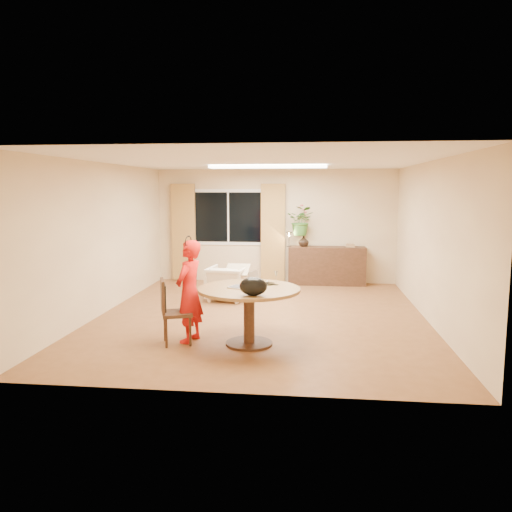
% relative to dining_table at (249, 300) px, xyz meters
% --- Properties ---
extents(floor, '(6.50, 6.50, 0.00)m').
position_rel_dining_table_xyz_m(floor, '(0.01, 1.57, -0.63)').
color(floor, brown).
rests_on(floor, ground).
extents(ceiling, '(6.50, 6.50, 0.00)m').
position_rel_dining_table_xyz_m(ceiling, '(0.01, 1.57, 1.97)').
color(ceiling, white).
rests_on(ceiling, wall_back).
extents(wall_back, '(5.50, 0.00, 5.50)m').
position_rel_dining_table_xyz_m(wall_back, '(0.01, 4.82, 0.67)').
color(wall_back, tan).
rests_on(wall_back, floor).
extents(wall_left, '(0.00, 6.50, 6.50)m').
position_rel_dining_table_xyz_m(wall_left, '(-2.74, 1.57, 0.67)').
color(wall_left, tan).
rests_on(wall_left, floor).
extents(wall_right, '(0.00, 6.50, 6.50)m').
position_rel_dining_table_xyz_m(wall_right, '(2.76, 1.57, 0.67)').
color(wall_right, tan).
rests_on(wall_right, floor).
extents(window, '(1.70, 0.03, 1.30)m').
position_rel_dining_table_xyz_m(window, '(-1.09, 4.80, 0.87)').
color(window, white).
rests_on(window, wall_back).
extents(curtain_left, '(0.55, 0.08, 2.25)m').
position_rel_dining_table_xyz_m(curtain_left, '(-2.14, 4.72, 0.51)').
color(curtain_left, olive).
rests_on(curtain_left, wall_back).
extents(curtain_right, '(0.55, 0.08, 2.25)m').
position_rel_dining_table_xyz_m(curtain_right, '(-0.04, 4.72, 0.51)').
color(curtain_right, olive).
rests_on(curtain_right, wall_back).
extents(ceiling_panel, '(2.20, 0.35, 0.05)m').
position_rel_dining_table_xyz_m(ceiling_panel, '(0.01, 2.77, 1.93)').
color(ceiling_panel, white).
rests_on(ceiling_panel, ceiling).
extents(dining_table, '(1.41, 1.41, 0.80)m').
position_rel_dining_table_xyz_m(dining_table, '(0.00, 0.00, 0.00)').
color(dining_table, brown).
rests_on(dining_table, floor).
extents(dining_chair, '(0.55, 0.53, 0.92)m').
position_rel_dining_table_xyz_m(dining_chair, '(-1.00, -0.07, -0.17)').
color(dining_chair, black).
rests_on(dining_chair, floor).
extents(child, '(0.60, 0.47, 1.44)m').
position_rel_dining_table_xyz_m(child, '(-0.86, 0.06, 0.09)').
color(child, '#B80E1A').
rests_on(child, floor).
extents(laptop, '(0.45, 0.37, 0.26)m').
position_rel_dining_table_xyz_m(laptop, '(-0.08, -0.01, 0.30)').
color(laptop, '#B7B7BC').
rests_on(laptop, dining_table).
extents(tumbler, '(0.09, 0.09, 0.11)m').
position_rel_dining_table_xyz_m(tumbler, '(-0.01, 0.25, 0.22)').
color(tumbler, white).
rests_on(tumbler, dining_table).
extents(wine_glass, '(0.07, 0.07, 0.20)m').
position_rel_dining_table_xyz_m(wine_glass, '(0.35, 0.26, 0.27)').
color(wine_glass, white).
rests_on(wine_glass, dining_table).
extents(pot_lid, '(0.25, 0.25, 0.03)m').
position_rel_dining_table_xyz_m(pot_lid, '(0.23, 0.30, 0.19)').
color(pot_lid, white).
rests_on(pot_lid, dining_table).
extents(handbag, '(0.36, 0.22, 0.24)m').
position_rel_dining_table_xyz_m(handbag, '(0.12, -0.49, 0.29)').
color(handbag, black).
rests_on(handbag, dining_table).
extents(armchair, '(0.80, 0.82, 0.66)m').
position_rel_dining_table_xyz_m(armchair, '(-0.77, 2.75, -0.30)').
color(armchair, '#C5B19C').
rests_on(armchair, floor).
extents(throw, '(0.45, 0.55, 0.03)m').
position_rel_dining_table_xyz_m(throw, '(-0.57, 2.74, 0.05)').
color(throw, beige).
rests_on(throw, armchair).
extents(sideboard, '(1.72, 0.42, 0.86)m').
position_rel_dining_table_xyz_m(sideboard, '(1.19, 4.58, -0.20)').
color(sideboard, black).
rests_on(sideboard, floor).
extents(vase, '(0.26, 0.26, 0.25)m').
position_rel_dining_table_xyz_m(vase, '(0.66, 4.58, 0.35)').
color(vase, black).
rests_on(vase, sideboard).
extents(bouquet, '(0.70, 0.64, 0.66)m').
position_rel_dining_table_xyz_m(bouquet, '(0.61, 4.58, 0.81)').
color(bouquet, '#316626').
rests_on(bouquet, vase).
extents(book_stack, '(0.23, 0.20, 0.08)m').
position_rel_dining_table_xyz_m(book_stack, '(1.71, 4.58, 0.27)').
color(book_stack, brown).
rests_on(book_stack, sideboard).
extents(desk_lamp, '(0.18, 0.18, 0.35)m').
position_rel_dining_table_xyz_m(desk_lamp, '(0.34, 4.53, 0.41)').
color(desk_lamp, black).
rests_on(desk_lamp, sideboard).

